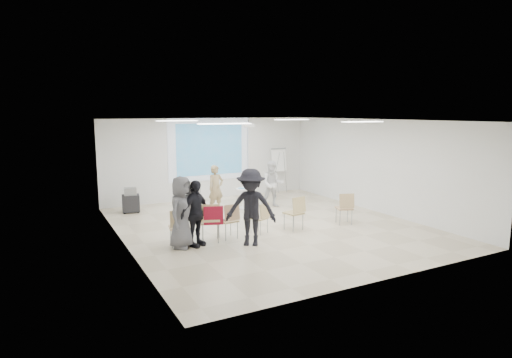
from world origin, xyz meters
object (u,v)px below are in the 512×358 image
flipchart_easel (279,160)px  chair_center (261,216)px  chair_right_inner (296,210)px  av_cart (131,201)px  chair_far_left (179,225)px  audience_outer (182,208)px  laptop (228,219)px  chair_left_mid (210,219)px  chair_left_inner (230,218)px  chair_right_far (345,206)px  player_left (216,185)px  audience_mid (251,202)px  pedestal_table (244,197)px  audience_left (195,209)px  player_right (273,182)px

flipchart_easel → chair_center: bearing=-127.9°
chair_right_inner → av_cart: size_ratio=1.18×
chair_far_left → audience_outer: size_ratio=0.47×
laptop → chair_left_mid: bearing=8.3°
chair_far_left → chair_left_inner: size_ratio=1.00×
chair_left_mid → chair_right_far: chair_left_mid is taller
chair_far_left → chair_left_mid: chair_left_mid is taller
player_left → audience_mid: bearing=-110.0°
chair_far_left → chair_left_mid: bearing=6.6°
chair_left_inner → chair_right_inner: bearing=-10.0°
flipchart_easel → chair_right_inner: bearing=-118.4°
pedestal_table → audience_left: bearing=-132.7°
pedestal_table → audience_left: audience_left is taller
chair_right_inner → flipchart_easel: bearing=53.7°
player_left → chair_center: player_left is taller
chair_left_mid → laptop: (0.54, 0.14, -0.09)m
chair_center → audience_mid: bearing=-156.9°
pedestal_table → player_right: size_ratio=0.44×
player_right → av_cart: bearing=-172.0°
laptop → av_cart: (-1.63, 4.07, -0.12)m
audience_left → audience_outer: 0.33m
chair_left_mid → chair_center: size_ratio=1.19×
chair_right_far → flipchart_easel: flipchart_easel is taller
audience_outer → chair_left_mid: bearing=-37.6°
chair_right_far → audience_left: audience_left is taller
audience_left → laptop: bearing=-13.4°
player_left → audience_outer: audience_outer is taller
player_left → chair_center: 2.98m
chair_left_mid → pedestal_table: bearing=70.7°
audience_mid → audience_outer: 1.66m
audience_left → audience_outer: bearing=139.0°
laptop → av_cart: 4.39m
chair_center → player_left: bearing=67.8°
chair_right_inner → av_cart: 5.58m
chair_far_left → chair_right_far: bearing=6.7°
chair_left_mid → audience_outer: 0.84m
chair_left_inner → flipchart_easel: size_ratio=0.51×
chair_left_mid → player_right: bearing=59.2°
laptop → audience_left: (-0.97, -0.26, 0.43)m
pedestal_table → audience_outer: size_ratio=0.40×
player_right → chair_right_inner: player_right is taller
player_right → flipchart_easel: 2.53m
player_left → audience_outer: size_ratio=0.89×
chair_left_inner → audience_outer: bearing=177.8°
chair_left_mid → audience_left: size_ratio=0.54×
player_left → chair_right_inner: (1.06, -3.13, -0.30)m
laptop → av_cart: bearing=-74.5°
player_left → audience_outer: bearing=-135.5°
chair_center → audience_left: size_ratio=0.45×
chair_right_inner → chair_left_mid: bearing=167.5°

